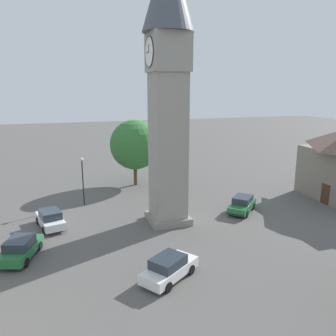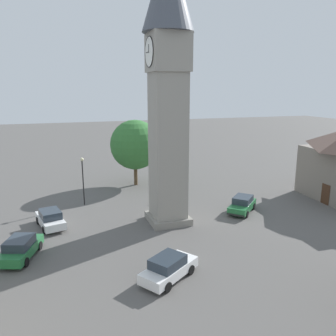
# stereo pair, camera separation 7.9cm
# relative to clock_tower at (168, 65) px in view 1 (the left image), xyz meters

# --- Properties ---
(ground_plane) EXTENTS (200.00, 200.00, 0.00)m
(ground_plane) POSITION_rel_clock_tower_xyz_m (-0.00, -0.00, -13.49)
(ground_plane) COLOR #565451
(clock_tower) EXTENTS (4.18, 4.18, 23.02)m
(clock_tower) POSITION_rel_clock_tower_xyz_m (0.00, 0.00, 0.00)
(clock_tower) COLOR gray
(clock_tower) RESTS_ON ground
(car_blue_kerb) EXTENTS (4.45, 2.94, 1.53)m
(car_blue_kerb) POSITION_rel_clock_tower_xyz_m (-3.13, 11.94, -12.73)
(car_blue_kerb) COLOR #236B38
(car_blue_kerb) RESTS_ON ground
(car_silver_kerb) EXTENTS (3.71, 4.36, 1.53)m
(car_silver_kerb) POSITION_rel_clock_tower_xyz_m (-8.98, 2.99, -12.73)
(car_silver_kerb) COLOR white
(car_silver_kerb) RESTS_ON ground
(car_red_corner) EXTENTS (4.40, 2.58, 1.53)m
(car_red_corner) POSITION_rel_clock_tower_xyz_m (2.05, 9.99, -12.73)
(car_red_corner) COLOR white
(car_red_corner) RESTS_ON ground
(car_white_side) EXTENTS (4.05, 4.16, 1.53)m
(car_white_side) POSITION_rel_clock_tower_xyz_m (0.00, -7.59, -12.73)
(car_white_side) COLOR #236B38
(car_white_side) RESTS_ON ground
(pedestrian) EXTENTS (0.42, 0.42, 1.69)m
(pedestrian) POSITION_rel_clock_tower_xyz_m (5.72, -1.88, -12.48)
(pedestrian) COLOR #706656
(pedestrian) RESTS_ON ground
(tree) EXTENTS (6.03, 6.03, 8.07)m
(tree) POSITION_rel_clock_tower_xyz_m (12.68, -0.06, -8.45)
(tree) COLOR brown
(tree) RESTS_ON ground
(lamp_post) EXTENTS (0.36, 0.36, 4.95)m
(lamp_post) POSITION_rel_clock_tower_xyz_m (7.04, 6.71, -10.18)
(lamp_post) COLOR black
(lamp_post) RESTS_ON ground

